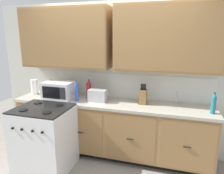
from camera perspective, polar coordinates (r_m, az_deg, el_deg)
ground_plane at (r=3.42m, az=-2.00°, el=-20.22°), size 8.00×8.00×0.00m
wall_unit at (r=3.32m, az=0.54°, el=9.23°), size 4.30×0.40×2.45m
counter_run at (r=3.44m, az=-0.42°, el=-11.10°), size 3.13×0.64×0.91m
stove_range at (r=3.25m, az=-17.96°, el=-13.26°), size 0.76×0.68×0.95m
microwave at (r=3.55m, az=-14.24°, el=-0.81°), size 0.48×0.37×0.28m
toaster at (r=3.30m, az=-3.88°, el=-2.28°), size 0.28×0.18×0.19m
knife_block at (r=3.20m, az=8.48°, el=-2.56°), size 0.11×0.14×0.31m
sink_faucet at (r=3.33m, az=17.28°, el=-2.68°), size 0.02×0.02×0.20m
paper_towel_roll at (r=3.95m, az=-20.45°, el=0.06°), size 0.12×0.12×0.26m
bottle_teal at (r=3.06m, az=26.02°, el=-4.07°), size 0.06×0.06×0.29m
bottle_blue at (r=3.33m, az=-9.69°, el=-1.15°), size 0.06×0.06×0.33m
bottle_red at (r=3.46m, az=-6.35°, el=-0.57°), size 0.08×0.08×0.32m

